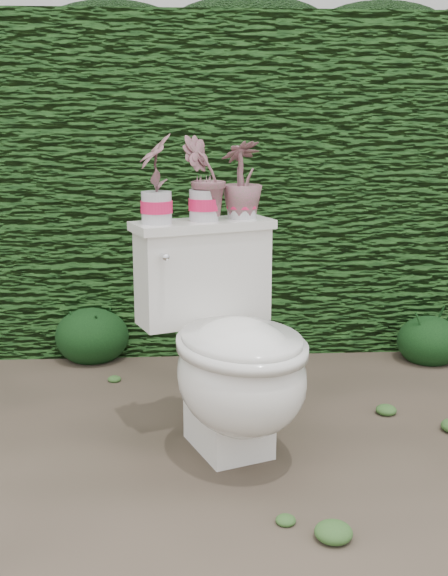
{
  "coord_description": "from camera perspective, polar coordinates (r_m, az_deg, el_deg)",
  "views": [
    {
      "loc": [
        -0.35,
        -2.24,
        1.13
      ],
      "look_at": [
        -0.19,
        0.21,
        0.55
      ],
      "focal_mm": 45.0,
      "sensor_mm": 36.0,
      "label": 1
    }
  ],
  "objects": [
    {
      "name": "ground",
      "position": [
        2.54,
        4.77,
        -13.23
      ],
      "size": [
        60.0,
        60.0,
        0.0
      ],
      "primitive_type": "plane",
      "color": "brown",
      "rests_on": "ground"
    },
    {
      "name": "hedge",
      "position": [
        3.87,
        1.51,
        8.41
      ],
      "size": [
        8.0,
        1.0,
        1.6
      ],
      "primitive_type": "cube",
      "color": "#29591D",
      "rests_on": "ground"
    },
    {
      "name": "house_wall",
      "position": [
        8.34,
        3.01,
        19.29
      ],
      "size": [
        8.0,
        3.5,
        4.0
      ],
      "primitive_type": "cube",
      "color": "silver",
      "rests_on": "ground"
    },
    {
      "name": "toilet",
      "position": [
        2.45,
        0.53,
        -5.17
      ],
      "size": [
        0.66,
        0.79,
        0.78
      ],
      "rotation": [
        0.0,
        0.0,
        0.36
      ],
      "color": "white",
      "rests_on": "ground"
    },
    {
      "name": "potted_plant_left",
      "position": [
        2.49,
        -5.39,
        8.39
      ],
      "size": [
        0.13,
        0.17,
        0.29
      ],
      "primitive_type": "imported",
      "rotation": [
        0.0,
        0.0,
        4.88
      ],
      "color": "#1F6321",
      "rests_on": "toilet"
    },
    {
      "name": "potted_plant_center",
      "position": [
        2.55,
        -1.6,
        8.48
      ],
      "size": [
        0.18,
        0.16,
        0.28
      ],
      "primitive_type": "imported",
      "rotation": [
        0.0,
        0.0,
        3.41
      ],
      "color": "#1F6321",
      "rests_on": "toilet"
    },
    {
      "name": "potted_plant_right",
      "position": [
        2.62,
        1.43,
        8.39
      ],
      "size": [
        0.21,
        0.21,
        0.26
      ],
      "primitive_type": "imported",
      "rotation": [
        0.0,
        0.0,
        3.76
      ],
      "color": "#1F6321",
      "rests_on": "toilet"
    },
    {
      "name": "liriope_clump_1",
      "position": [
        3.52,
        -10.38,
        -3.26
      ],
      "size": [
        0.35,
        0.35,
        0.28
      ],
      "primitive_type": "ellipsoid",
      "color": "#163B14",
      "rests_on": "ground"
    },
    {
      "name": "liriope_clump_2",
      "position": [
        3.57,
        15.94,
        -3.63
      ],
      "size": [
        0.3,
        0.3,
        0.24
      ],
      "primitive_type": "ellipsoid",
      "color": "#163B14",
      "rests_on": "ground"
    }
  ]
}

